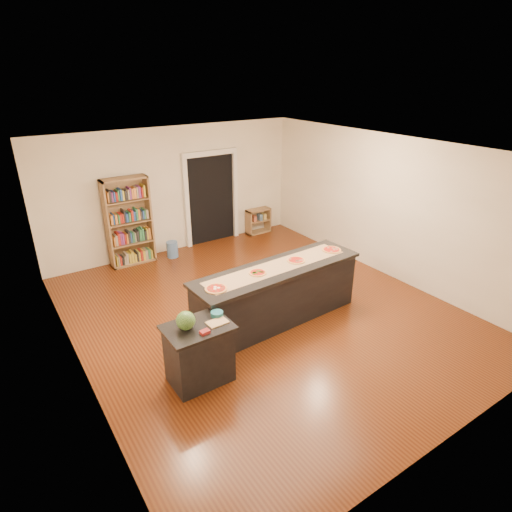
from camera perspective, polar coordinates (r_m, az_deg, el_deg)
room at (r=6.95m, az=0.92°, el=2.46°), size 6.00×7.00×2.80m
doorway at (r=10.28m, az=-6.01°, el=8.30°), size 1.40×0.09×2.21m
kitchen_island at (r=7.11m, az=2.86°, el=-5.07°), size 2.99×0.81×0.99m
side_counter at (r=5.90m, az=-7.58°, el=-12.74°), size 0.87×0.64×0.86m
bookshelf at (r=9.44m, az=-16.59°, el=4.39°), size 0.94×0.34×1.89m
low_shelf at (r=11.03m, az=0.30°, el=4.71°), size 0.63×0.27×0.63m
waste_bin at (r=9.80m, az=-11.09°, el=0.88°), size 0.25×0.25×0.36m
kraft_paper at (r=6.91m, az=2.82°, el=-1.42°), size 2.61×0.59×0.00m
watermelon at (r=5.57m, az=-9.36°, el=-8.49°), size 0.25×0.25×0.25m
cutting_board at (r=5.69m, az=-5.19°, el=-8.82°), size 0.28×0.19×0.02m
package_red at (r=5.50m, az=-6.84°, el=-10.02°), size 0.13×0.10×0.04m
package_teal at (r=5.83m, az=-5.22°, el=-7.70°), size 0.17×0.17×0.06m
pizza_a at (r=6.23m, az=-5.34°, el=-4.33°), size 0.32×0.32×0.02m
pizza_b at (r=6.67m, az=0.22°, el=-2.24°), size 0.29×0.29×0.02m
pizza_c at (r=7.13m, az=5.38°, el=-0.56°), size 0.29×0.29×0.02m
pizza_d at (r=7.62m, az=10.03°, el=0.83°), size 0.35×0.35×0.02m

